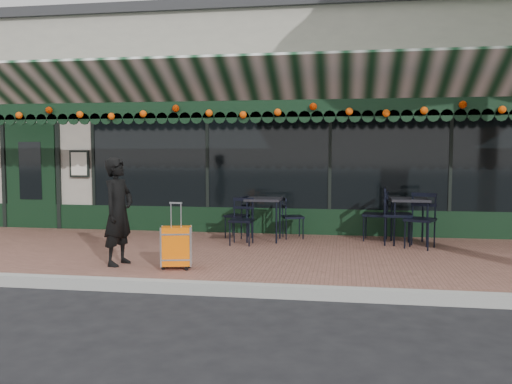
% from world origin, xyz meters
% --- Properties ---
extents(ground, '(80.00, 80.00, 0.00)m').
position_xyz_m(ground, '(0.00, 0.00, 0.00)').
color(ground, black).
rests_on(ground, ground).
extents(sidewalk, '(18.00, 4.00, 0.15)m').
position_xyz_m(sidewalk, '(0.00, 2.00, 0.07)').
color(sidewalk, brown).
rests_on(sidewalk, ground).
extents(curb, '(18.00, 0.16, 0.15)m').
position_xyz_m(curb, '(0.00, -0.08, 0.07)').
color(curb, '#9E9E99').
rests_on(curb, ground).
extents(restaurant_building, '(12.00, 9.60, 4.50)m').
position_xyz_m(restaurant_building, '(0.00, 7.84, 2.27)').
color(restaurant_building, '#AAA393').
rests_on(restaurant_building, ground).
extents(woman, '(0.47, 0.62, 1.52)m').
position_xyz_m(woman, '(-1.47, 0.73, 0.91)').
color(woman, black).
rests_on(woman, sidewalk).
extents(suitcase, '(0.44, 0.31, 0.91)m').
position_xyz_m(suitcase, '(-0.58, 0.59, 0.45)').
color(suitcase, '#FF6908').
rests_on(suitcase, sidewalk).
extents(cafe_table_a, '(0.64, 0.64, 0.79)m').
position_xyz_m(cafe_table_a, '(2.79, 3.18, 0.86)').
color(cafe_table_a, black).
rests_on(cafe_table_a, sidewalk).
extents(cafe_table_b, '(0.62, 0.62, 0.77)m').
position_xyz_m(cafe_table_b, '(0.25, 3.11, 0.84)').
color(cafe_table_b, black).
rests_on(cafe_table_b, sidewalk).
extents(chair_a_left, '(0.52, 0.52, 0.91)m').
position_xyz_m(chair_a_left, '(2.23, 3.47, 0.60)').
color(chair_a_left, black).
rests_on(chair_a_left, sidewalk).
extents(chair_a_right, '(0.53, 0.53, 1.00)m').
position_xyz_m(chair_a_right, '(2.58, 3.09, 0.65)').
color(chair_a_right, black).
rests_on(chair_a_right, sidewalk).
extents(chair_a_front, '(0.61, 0.61, 0.93)m').
position_xyz_m(chair_a_front, '(2.92, 2.79, 0.61)').
color(chair_a_front, black).
rests_on(chair_a_front, sidewalk).
extents(chair_b_left, '(0.48, 0.48, 0.79)m').
position_xyz_m(chair_b_left, '(-0.29, 3.39, 0.55)').
color(chair_b_left, black).
rests_on(chair_b_left, sidewalk).
extents(chair_b_right, '(0.48, 0.48, 0.77)m').
position_xyz_m(chair_b_right, '(0.74, 3.49, 0.54)').
color(chair_b_right, black).
rests_on(chair_b_right, sidewalk).
extents(chair_b_front, '(0.42, 0.42, 0.81)m').
position_xyz_m(chair_b_front, '(-0.07, 2.65, 0.56)').
color(chair_b_front, black).
rests_on(chair_b_front, sidewalk).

